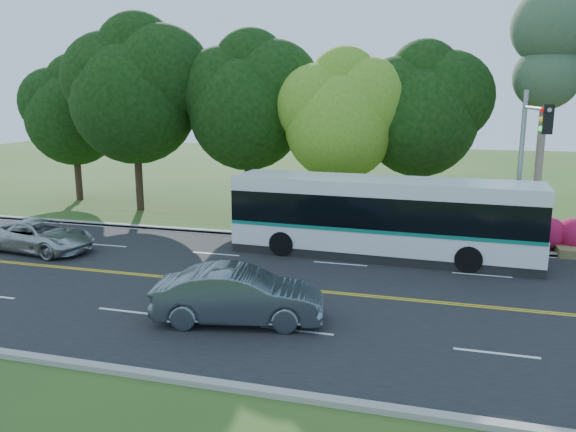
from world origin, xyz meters
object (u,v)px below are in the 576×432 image
(transit_bus, at_px, (382,218))
(sedan, at_px, (239,295))
(suv, at_px, (40,236))
(traffic_signal, at_px, (528,150))

(transit_bus, distance_m, sedan, 9.11)
(sedan, height_order, suv, sedan)
(transit_bus, xyz_separation_m, sedan, (-3.31, -8.45, -0.82))
(traffic_signal, relative_size, sedan, 1.38)
(transit_bus, bearing_deg, sedan, -108.88)
(sedan, distance_m, suv, 12.40)
(traffic_signal, height_order, transit_bus, traffic_signal)
(traffic_signal, relative_size, suv, 1.41)
(transit_bus, xyz_separation_m, suv, (-14.59, -3.29, -0.96))
(traffic_signal, bearing_deg, sedan, -135.43)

